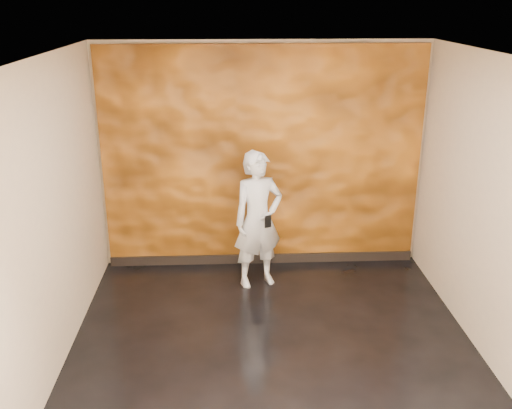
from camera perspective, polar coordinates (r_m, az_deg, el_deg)
name	(u,v)px	position (r m, az deg, el deg)	size (l,w,h in m)	color
room	(275,216)	(5.15, 1.91, -1.14)	(4.02, 4.02, 2.81)	black
feature_wall	(262,160)	(7.01, 0.65, 4.52)	(3.90, 0.06, 2.75)	orange
baseboard	(262,258)	(7.44, 0.63, -5.40)	(3.90, 0.04, 0.12)	black
man	(258,220)	(6.62, 0.21, -1.54)	(0.60, 0.39, 1.64)	#A7AEB6
phone	(268,222)	(6.40, 1.20, -1.72)	(0.08, 0.02, 0.14)	black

